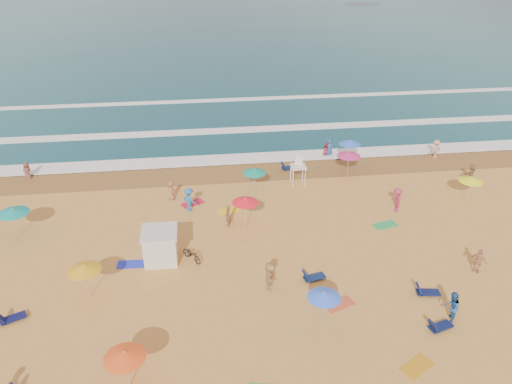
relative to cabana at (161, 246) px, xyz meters
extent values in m
plane|color=gold|center=(6.26, -0.56, -1.00)|extent=(220.00, 220.00, 0.00)
cube|color=#0C4756|center=(6.26, 83.44, -1.00)|extent=(220.00, 140.00, 0.18)
plane|color=olive|center=(6.26, 11.94, -0.99)|extent=(220.00, 220.00, 0.00)
cube|color=white|center=(6.26, 14.44, -0.90)|extent=(200.00, 2.20, 0.05)
cube|color=white|center=(6.26, 21.44, -0.90)|extent=(200.00, 1.60, 0.05)
cube|color=white|center=(6.26, 31.44, -0.90)|extent=(200.00, 1.20, 0.05)
cube|color=silver|center=(0.00, 0.00, 0.00)|extent=(2.00, 2.00, 2.00)
cube|color=silver|center=(0.00, 0.00, 1.06)|extent=(2.20, 2.20, 0.12)
imported|color=black|center=(1.90, -0.30, -0.55)|extent=(1.52, 1.71, 0.90)
cone|color=blue|center=(15.58, 11.94, 1.27)|extent=(1.89, 1.89, 0.35)
cone|color=#FF1A2A|center=(5.63, 2.93, 1.28)|extent=(1.80, 1.80, 0.35)
cone|color=#CF2E78|center=(14.91, 9.90, 1.10)|extent=(1.94, 1.94, 0.35)
cone|color=#129479|center=(6.87, 8.00, 0.96)|extent=(1.81, 1.81, 0.35)
cone|color=#FF541A|center=(-1.06, -9.76, 1.01)|extent=(1.90, 1.90, 0.35)
cone|color=teal|center=(-9.80, 4.07, 0.91)|extent=(2.06, 2.06, 0.35)
cone|color=#386EFF|center=(8.58, -7.20, 1.26)|extent=(1.72, 1.72, 0.35)
cone|color=#F8FF1A|center=(22.76, 4.63, 0.96)|extent=(1.80, 1.80, 0.35)
cone|color=gold|center=(-3.93, -3.18, 1.10)|extent=(1.88, 1.88, 0.35)
cube|color=#0E1349|center=(-7.66, -4.58, -0.83)|extent=(1.41, 1.05, 0.34)
cube|color=#102250|center=(9.12, -3.15, -0.83)|extent=(1.40, 0.86, 0.34)
cube|color=#0E1948|center=(14.77, -8.00, -0.83)|extent=(1.41, 0.91, 0.34)
cube|color=#0E1948|center=(15.27, -5.32, -0.83)|extent=(1.37, 0.74, 0.34)
cube|color=#0F1C4B|center=(10.40, 11.94, -0.83)|extent=(1.39, 0.82, 0.34)
cube|color=#2333DB|center=(-1.90, -0.28, -0.98)|extent=(1.73, 0.93, 0.03)
cube|color=yellow|center=(4.68, 5.57, -0.98)|extent=(1.85, 1.21, 0.03)
cube|color=#CE5030|center=(10.01, -5.49, -0.98)|extent=(1.89, 1.41, 0.03)
cube|color=red|center=(2.02, 6.97, -0.98)|extent=(1.90, 1.56, 0.03)
cube|color=green|center=(15.46, 2.18, -0.98)|extent=(1.85, 1.23, 0.03)
cube|color=orange|center=(12.54, -10.28, -0.98)|extent=(1.90, 1.60, 0.03)
imported|color=blue|center=(14.47, 14.16, -0.31)|extent=(0.70, 0.47, 1.87)
imported|color=#266CB1|center=(1.81, 5.97, -0.09)|extent=(1.32, 1.30, 1.82)
imported|color=#C33052|center=(-0.55, 1.17, -0.16)|extent=(0.93, 1.04, 1.69)
imported|color=#21589E|center=(15.49, -7.46, -0.07)|extent=(1.12, 1.14, 1.86)
imported|color=#B72D54|center=(16.90, 4.01, -0.08)|extent=(0.80, 1.25, 1.85)
imported|color=#A4684B|center=(0.43, 7.82, -0.23)|extent=(0.69, 0.86, 1.53)
imported|color=#A37E4B|center=(24.66, 7.79, -0.21)|extent=(1.52, 1.11, 1.59)
imported|color=tan|center=(6.35, -3.53, -0.12)|extent=(0.77, 1.69, 1.76)
imported|color=brown|center=(-11.52, 12.97, -0.40)|extent=(0.95, 0.76, 1.69)
imported|color=tan|center=(19.08, -3.67, -0.17)|extent=(0.92, 1.01, 1.66)
imported|color=red|center=(14.22, 14.17, -0.47)|extent=(0.95, 0.97, 1.57)
imported|color=tan|center=(23.83, 12.60, -0.12)|extent=(1.30, 1.05, 1.76)
imported|color=brown|center=(4.46, 3.44, -0.20)|extent=(0.44, 0.62, 1.60)
camera|label=1|loc=(2.75, -26.25, 17.79)|focal=35.00mm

